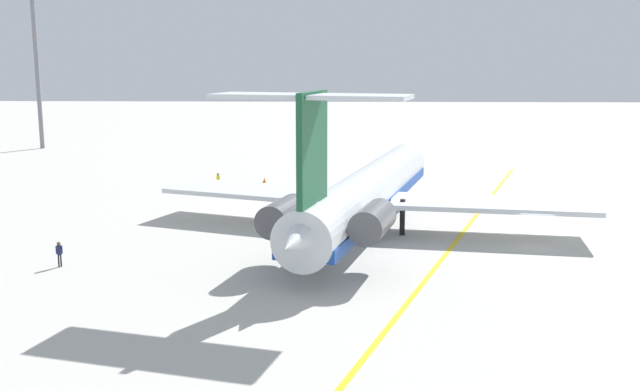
% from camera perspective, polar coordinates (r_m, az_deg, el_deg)
% --- Properties ---
extents(ground, '(392.74, 392.74, 0.00)m').
position_cam_1_polar(ground, '(57.73, 16.50, -3.70)').
color(ground, '#B7B5AD').
extents(main_jetliner, '(40.68, 36.37, 12.00)m').
position_cam_1_polar(main_jetliner, '(58.65, 3.59, 0.21)').
color(main_jetliner, silver).
rests_on(main_jetliner, ground).
extents(ground_crew_near_nose, '(0.28, 0.43, 1.76)m').
position_cam_1_polar(ground_crew_near_nose, '(52.20, -19.88, -4.14)').
color(ground_crew_near_nose, black).
rests_on(ground_crew_near_nose, ground).
extents(ground_crew_near_tail, '(0.28, 0.41, 1.72)m').
position_cam_1_polar(ground_crew_near_tail, '(80.01, -8.04, 1.32)').
color(ground_crew_near_tail, black).
rests_on(ground_crew_near_tail, ground).
extents(safety_cone_nose, '(0.40, 0.40, 0.55)m').
position_cam_1_polar(safety_cone_nose, '(83.57, -4.41, 1.22)').
color(safety_cone_nose, '#EA590F').
rests_on(safety_cone_nose, ground).
extents(taxiway_centreline, '(69.55, 23.46, 0.01)m').
position_cam_1_polar(taxiway_centreline, '(61.17, 11.37, -2.68)').
color(taxiway_centreline, gold).
rests_on(taxiway_centreline, ground).
extents(light_mast, '(4.00, 0.70, 29.12)m').
position_cam_1_polar(light_mast, '(123.82, -21.52, 10.76)').
color(light_mast, slate).
rests_on(light_mast, ground).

